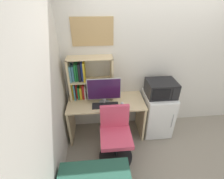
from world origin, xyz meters
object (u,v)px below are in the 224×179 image
keyboard (105,105)px  desk_chair (115,138)px  wall_corkboard (92,32)px  microwave (161,88)px  computer_mouse (122,104)px  mini_fridge (157,113)px  monitor (104,90)px  hutch_bookshelf (84,78)px

keyboard → desk_chair: size_ratio=0.49×
desk_chair → wall_corkboard: (-0.28, 0.79, 1.46)m
wall_corkboard → microwave: bearing=-14.0°
computer_mouse → mini_fridge: 0.78m
monitor → desk_chair: (0.14, -0.46, -0.61)m
monitor → microwave: 0.98m
mini_fridge → desk_chair: desk_chair is taller
computer_mouse → microwave: bearing=9.9°
microwave → desk_chair: microwave is taller
wall_corkboard → monitor: bearing=-67.3°
computer_mouse → desk_chair: bearing=-111.7°
mini_fridge → wall_corkboard: (-1.12, 0.28, 1.44)m
keyboard → wall_corkboard: bearing=110.1°
mini_fridge → keyboard: bearing=-172.3°
keyboard → wall_corkboard: 1.18m
keyboard → desk_chair: 0.54m
monitor → wall_corkboard: bearing=112.7°
microwave → computer_mouse: bearing=-170.1°
mini_fridge → desk_chair: 0.98m
monitor → computer_mouse: monitor is taller
hutch_bookshelf → desk_chair: size_ratio=0.83×
monitor → desk_chair: size_ratio=0.61×
microwave → wall_corkboard: wall_corkboard is taller
hutch_bookshelf → computer_mouse: bearing=-25.4°
hutch_bookshelf → microwave: size_ratio=1.51×
computer_mouse → hutch_bookshelf: bearing=154.6°
wall_corkboard → computer_mouse: bearing=-42.3°
desk_chair → hutch_bookshelf: bearing=124.0°
hutch_bookshelf → computer_mouse: (0.62, -0.29, -0.36)m
microwave → wall_corkboard: size_ratio=0.76×
monitor → microwave: bearing=3.2°
monitor → desk_chair: monitor is taller
hutch_bookshelf → keyboard: bearing=-42.9°
hutch_bookshelf → computer_mouse: size_ratio=8.03×
desk_chair → mini_fridge: bearing=31.1°
hutch_bookshelf → mini_fridge: (1.30, -0.18, -0.71)m
computer_mouse → mini_fridge: size_ratio=0.11×
monitor → wall_corkboard: wall_corkboard is taller
monitor → mini_fridge: monitor is taller
computer_mouse → mini_fridge: bearing=9.6°
mini_fridge → microwave: (0.00, 0.00, 0.54)m
mini_fridge → wall_corkboard: wall_corkboard is taller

